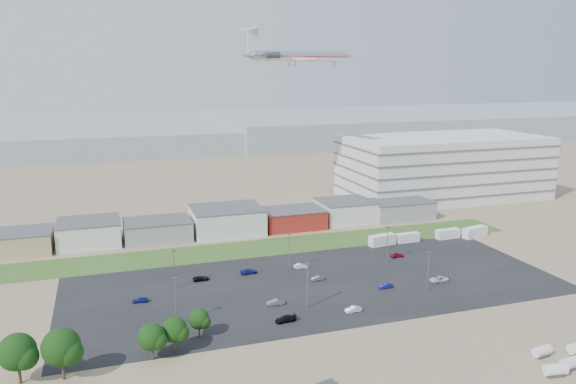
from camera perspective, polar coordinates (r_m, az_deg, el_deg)
name	(u,v)px	position (r m, az deg, el deg)	size (l,w,h in m)	color
ground	(328,321)	(120.79, 4.08, -12.91)	(700.00, 700.00, 0.00)	#8A7158
parking_lot	(316,284)	(139.53, 2.83, -9.32)	(120.00, 50.00, 0.01)	black
grass_strip	(261,248)	(166.65, -2.78, -5.67)	(160.00, 16.00, 0.02)	#305520
hills_backdrop	(217,134)	(426.44, -7.19, 5.89)	(700.00, 200.00, 9.00)	gray
building_row	(193,223)	(179.99, -9.66, -3.14)	(170.00, 20.00, 8.00)	silver
parking_garage	(443,167)	(239.49, 15.46, 2.51)	(80.00, 40.00, 25.00)	silver
storage_tank_nw	(542,351)	(116.31, 24.41, -14.50)	(3.64, 1.82, 2.19)	silver
storage_tank_sw	(555,369)	(110.73, 25.53, -15.96)	(3.91, 1.96, 2.35)	silver
storage_tank_se	(571,363)	(114.16, 26.83, -15.22)	(3.90, 1.95, 2.34)	silver
box_trailer_a	(382,240)	(170.77, 9.55, -4.83)	(8.42, 2.63, 3.16)	silver
box_trailer_b	(408,238)	(175.42, 12.08, -4.55)	(7.26, 2.27, 2.72)	silver
box_trailer_c	(448,234)	(182.11, 15.92, -4.10)	(7.74, 2.42, 2.90)	silver
box_trailer_d	(475,232)	(185.86, 18.46, -3.88)	(8.66, 2.70, 3.25)	silver
tree_far_left	(18,356)	(106.75, -25.77, -14.75)	(6.70, 6.70, 10.05)	black
tree_left	(62,351)	(105.00, -22.02, -14.75)	(6.95, 6.95, 10.43)	black
tree_mid	(152,340)	(107.05, -13.68, -14.37)	(5.28, 5.28, 7.92)	black
tree_right	(174,332)	(109.00, -11.46, -13.81)	(5.16, 5.16, 7.74)	black
tree_near	(199,321)	(113.99, -9.04, -12.82)	(4.39, 4.39, 6.59)	black
lightpole_front_l	(176,301)	(118.99, -11.34, -10.85)	(1.20, 0.50, 10.19)	slate
lightpole_front_m	(307,286)	(124.42, 1.99, -9.50)	(1.23, 0.51, 10.42)	slate
lightpole_front_r	(428,271)	(138.22, 14.05, -7.80)	(1.12, 0.47, 9.50)	slate
lightpole_back_l	(174,269)	(138.12, -11.48, -7.69)	(1.12, 0.47, 9.50)	slate
lightpole_back_m	(289,252)	(146.63, 0.14, -6.12)	(1.19, 0.50, 10.13)	slate
lightpole_back_r	(387,245)	(155.18, 10.07, -5.29)	(1.18, 0.49, 10.00)	slate
airliner	(300,56)	(208.69, 1.24, 13.66)	(47.92, 32.67, 14.16)	silver
parked_car_0	(439,279)	(145.44, 15.06, -8.56)	(2.17, 4.70, 1.31)	silver
parked_car_1	(386,286)	(138.77, 9.88, -9.36)	(1.26, 3.62, 1.19)	navy
parked_car_3	(286,319)	(119.78, -0.24, -12.76)	(1.84, 4.52, 1.31)	black
parked_car_4	(276,302)	(127.62, -1.28, -11.13)	(1.40, 4.00, 1.32)	#595B5E
parked_car_5	(140,300)	(133.22, -14.78, -10.54)	(1.42, 3.54, 1.21)	navy
parked_car_6	(249,271)	(146.12, -4.00, -8.05)	(1.80, 4.44, 1.29)	navy
parked_car_7	(317,278)	(141.72, 3.01, -8.73)	(1.20, 3.43, 1.13)	#595B5E
parked_car_8	(397,255)	(161.09, 11.02, -6.29)	(1.54, 3.83, 1.31)	maroon
parked_car_9	(201,278)	(143.05, -8.83, -8.66)	(1.87, 4.06, 1.13)	black
parked_car_10	(156,336)	(115.73, -13.23, -14.09)	(1.63, 4.01, 1.16)	silver
parked_car_11	(301,266)	(149.69, 1.34, -7.52)	(1.36, 3.90, 1.28)	silver
parked_car_13	(353,309)	(125.00, 6.65, -11.75)	(1.31, 3.75, 1.24)	silver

